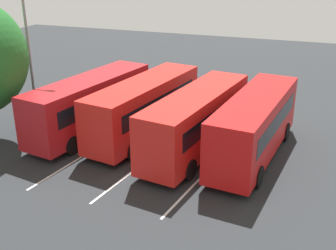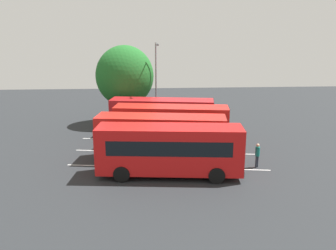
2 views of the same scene
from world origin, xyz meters
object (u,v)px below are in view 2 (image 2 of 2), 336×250
at_px(pedestrian, 257,153).
at_px(street_lamp, 156,79).
at_px(bus_center_right, 171,124).
at_px(bus_far_left, 170,149).
at_px(depot_tree, 125,76).
at_px(bus_center_left, 161,136).
at_px(bus_far_right, 162,116).

height_order(pedestrian, street_lamp, street_lamp).
bearing_deg(pedestrian, street_lamp, -8.91).
relative_size(bus_center_right, street_lamp, 1.15).
bearing_deg(bus_center_right, bus_far_left, -86.39).
relative_size(bus_far_left, pedestrian, 5.51).
xyz_separation_m(bus_center_right, street_lamp, (-1.02, 6.87, 3.01)).
xyz_separation_m(pedestrian, depot_tree, (-10.00, 13.78, 4.04)).
relative_size(bus_far_left, street_lamp, 1.15).
xyz_separation_m(bus_center_left, street_lamp, (0.04, 10.45, 3.01)).
distance_m(bus_far_left, bus_far_right, 10.05).
relative_size(bus_far_left, bus_far_right, 0.99).
height_order(bus_far_left, bus_center_left, same).
distance_m(bus_center_left, pedestrian, 7.13).
relative_size(bus_far_right, depot_tree, 1.19).
xyz_separation_m(bus_center_left, bus_far_right, (0.45, 6.92, 0.00)).
xyz_separation_m(bus_far_right, pedestrian, (6.34, -8.92, -0.84)).
distance_m(bus_far_right, pedestrian, 10.97).
relative_size(bus_center_left, bus_far_right, 1.00).
height_order(street_lamp, depot_tree, street_lamp).
xyz_separation_m(bus_far_left, pedestrian, (6.37, 1.14, -0.84)).
bearing_deg(depot_tree, pedestrian, -54.03).
xyz_separation_m(bus_center_left, depot_tree, (-3.21, 11.79, 3.20)).
xyz_separation_m(bus_center_right, pedestrian, (5.74, -5.57, -0.84)).
relative_size(bus_center_right, pedestrian, 5.54).
distance_m(bus_center_right, bus_far_right, 3.40).
height_order(bus_center_right, pedestrian, bus_center_right).
xyz_separation_m(bus_far_left, bus_center_right, (0.63, 6.71, 0.00)).
relative_size(bus_center_left, bus_center_right, 1.00).
bearing_deg(depot_tree, bus_far_right, -53.02).
bearing_deg(bus_far_left, depot_tree, 109.87).
distance_m(bus_center_left, street_lamp, 10.87).
xyz_separation_m(bus_far_left, bus_center_left, (-0.42, 3.13, 0.00)).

